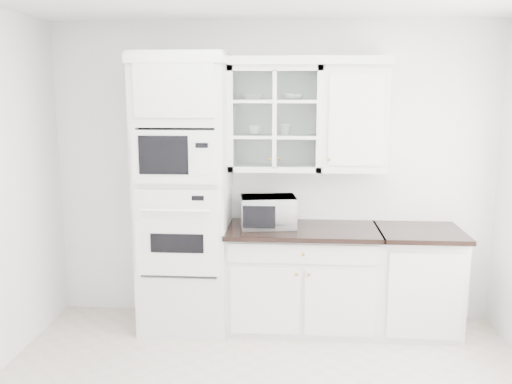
{
  "coord_description": "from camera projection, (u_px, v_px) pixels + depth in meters",
  "views": [
    {
      "loc": [
        0.2,
        -3.14,
        2.08
      ],
      "look_at": [
        -0.1,
        1.05,
        1.3
      ],
      "focal_mm": 38.0,
      "sensor_mm": 36.0,
      "label": 1
    }
  ],
  "objects": [
    {
      "name": "cup_b",
      "position": [
        285.0,
        129.0,
        4.72
      ],
      "size": [
        0.13,
        0.13,
        0.1
      ],
      "primitive_type": "imported",
      "rotation": [
        0.0,
        0.0,
        -0.29
      ],
      "color": "white",
      "rests_on": "upper_cabinet_glass"
    },
    {
      "name": "cup_a",
      "position": [
        254.0,
        130.0,
        4.71
      ],
      "size": [
        0.12,
        0.12,
        0.09
      ],
      "primitive_type": "imported",
      "rotation": [
        0.0,
        0.0,
        0.07
      ],
      "color": "white",
      "rests_on": "upper_cabinet_glass"
    },
    {
      "name": "upper_cabinet_glass",
      "position": [
        275.0,
        119.0,
        4.69
      ],
      "size": [
        0.8,
        0.33,
        0.9
      ],
      "color": "silver",
      "rests_on": "room_shell"
    },
    {
      "name": "base_cabinet_run",
      "position": [
        302.0,
        277.0,
        4.79
      ],
      "size": [
        1.32,
        0.67,
        0.92
      ],
      "color": "silver",
      "rests_on": "ground"
    },
    {
      "name": "extra_base_cabinet",
      "position": [
        417.0,
        280.0,
        4.72
      ],
      "size": [
        0.72,
        0.67,
        0.92
      ],
      "color": "silver",
      "rests_on": "ground"
    },
    {
      "name": "room_shell",
      "position": [
        264.0,
        138.0,
        3.57
      ],
      "size": [
        4.0,
        3.5,
        2.7
      ],
      "color": "white",
      "rests_on": "ground"
    },
    {
      "name": "bowl_a",
      "position": [
        252.0,
        97.0,
        4.68
      ],
      "size": [
        0.25,
        0.25,
        0.05
      ],
      "primitive_type": "imported",
      "rotation": [
        0.0,
        0.0,
        0.2
      ],
      "color": "white",
      "rests_on": "upper_cabinet_glass"
    },
    {
      "name": "oven_column",
      "position": [
        184.0,
        195.0,
        4.7
      ],
      "size": [
        0.76,
        0.68,
        2.4
      ],
      "color": "silver",
      "rests_on": "ground"
    },
    {
      "name": "crown_molding",
      "position": [
        263.0,
        61.0,
        4.59
      ],
      "size": [
        2.14,
        0.38,
        0.07
      ],
      "primitive_type": "cube",
      "color": "white",
      "rests_on": "room_shell"
    },
    {
      "name": "bowl_b",
      "position": [
        294.0,
        97.0,
        4.65
      ],
      "size": [
        0.22,
        0.22,
        0.05
      ],
      "primitive_type": "imported",
      "rotation": [
        0.0,
        0.0,
        -0.33
      ],
      "color": "white",
      "rests_on": "upper_cabinet_glass"
    },
    {
      "name": "upper_cabinet_solid",
      "position": [
        354.0,
        119.0,
        4.65
      ],
      "size": [
        0.55,
        0.33,
        0.9
      ],
      "primitive_type": "cube",
      "color": "silver",
      "rests_on": "room_shell"
    },
    {
      "name": "countertop_microwave",
      "position": [
        268.0,
        211.0,
        4.7
      ],
      "size": [
        0.52,
        0.45,
        0.27
      ],
      "primitive_type": "imported",
      "rotation": [
        0.0,
        0.0,
        3.28
      ],
      "color": "white",
      "rests_on": "base_cabinet_run"
    }
  ]
}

